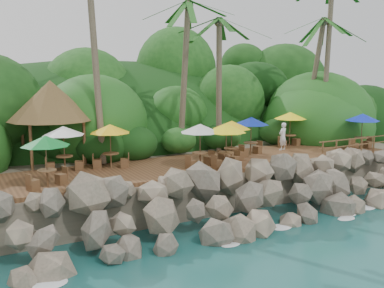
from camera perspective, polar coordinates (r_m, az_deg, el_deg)
ground at (r=20.96m, az=8.08°, el=-11.68°), size 140.00×140.00×0.00m
land_base at (r=34.32m, az=-8.06°, el=-1.39°), size 32.00×25.20×2.10m
jungle_hill at (r=41.50m, az=-11.70°, el=-1.04°), size 44.80×28.00×15.40m
seawall at (r=22.12m, az=5.03°, el=-7.30°), size 29.00×4.00×2.30m
terrace at (r=25.16m, az=0.00°, el=-2.69°), size 26.00×5.00×0.20m
jungle_foliage at (r=33.62m, az=-7.41°, el=-3.44°), size 44.00×16.00×12.00m
foam_line at (r=21.17m, az=7.59°, el=-11.35°), size 25.20×0.80×0.06m
palapa at (r=26.16m, az=-17.44°, el=5.29°), size 4.78×4.78×4.60m
dining_clusters at (r=24.13m, az=-2.71°, el=1.68°), size 25.76×5.36×2.34m
railing at (r=30.05m, az=20.69°, el=0.09°), size 7.20×0.10×1.00m
waiter at (r=29.62m, az=11.41°, el=0.96°), size 0.72×0.55×1.79m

